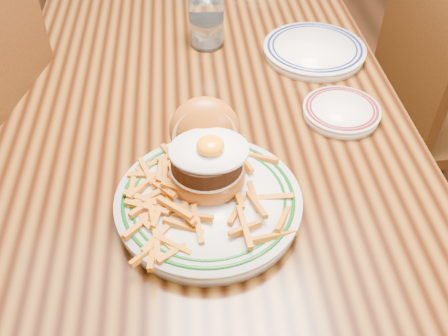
{
  "coord_description": "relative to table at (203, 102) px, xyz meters",
  "views": [
    {
      "loc": [
        -0.04,
        -1.0,
        1.4
      ],
      "look_at": [
        0.02,
        -0.4,
        0.82
      ],
      "focal_mm": 40.0,
      "sensor_mm": 36.0,
      "label": 1
    }
  ],
  "objects": [
    {
      "name": "floor",
      "position": [
        0.0,
        0.0,
        -0.66
      ],
      "size": [
        6.0,
        6.0,
        0.0
      ],
      "primitive_type": "plane",
      "color": "black",
      "rests_on": "ground"
    },
    {
      "name": "table",
      "position": [
        0.0,
        0.0,
        0.0
      ],
      "size": [
        0.85,
        1.6,
        0.75
      ],
      "color": "black",
      "rests_on": "floor"
    },
    {
      "name": "chair_right",
      "position": [
        0.72,
        0.17,
        -0.19
      ],
      "size": [
        0.43,
        0.43,
        0.88
      ],
      "rotation": [
        0.0,
        0.0,
        3.18
      ],
      "color": "#40250D",
      "rests_on": "floor"
    },
    {
      "name": "main_plate",
      "position": [
        -0.01,
        -0.41,
        0.13
      ],
      "size": [
        0.32,
        0.33,
        0.15
      ],
      "rotation": [
        0.0,
        0.0,
        -0.02
      ],
      "color": "silver",
      "rests_on": "table"
    },
    {
      "name": "side_plate",
      "position": [
        0.28,
        -0.19,
        0.1
      ],
      "size": [
        0.16,
        0.17,
        0.02
      ],
      "rotation": [
        0.0,
        0.0,
        -0.32
      ],
      "color": "silver",
      "rests_on": "table"
    },
    {
      "name": "rear_plate",
      "position": [
        0.28,
        0.05,
        0.1
      ],
      "size": [
        0.25,
        0.25,
        0.03
      ],
      "rotation": [
        0.0,
        0.0,
        0.0
      ],
      "color": "silver",
      "rests_on": "table"
    },
    {
      "name": "water_glass",
      "position": [
        0.02,
        0.13,
        0.14
      ],
      "size": [
        0.09,
        0.09,
        0.13
      ],
      "color": "white",
      "rests_on": "table"
    }
  ]
}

